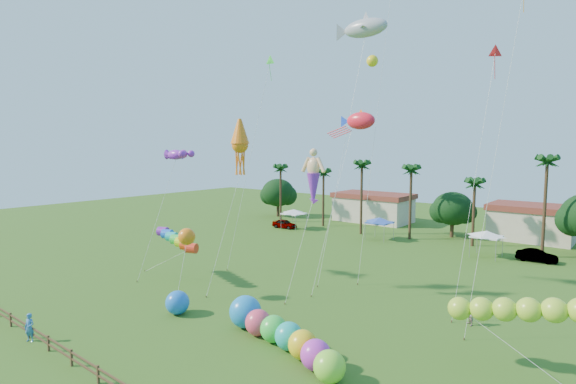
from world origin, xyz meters
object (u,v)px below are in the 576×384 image
Objects in this scene: car_a at (284,224)px; spectator_b at (470,314)px; caterpillar_inflatable at (279,333)px; blue_ball at (177,303)px; spectator_a at (29,328)px; car_b at (537,256)px.

car_a is 2.53× the size of spectator_b.
caterpillar_inflatable is 9.58m from blue_ball.
spectator_a is at bearing -129.01° from caterpillar_inflatable.
car_b is 34.89m from caterpillar_inflatable.
car_a is 43.81m from spectator_a.
blue_ball is (-9.57, -0.55, -0.05)m from caterpillar_inflatable.
caterpillar_inflatable is (13.07, 9.54, 0.02)m from spectator_a.
car_a is 40.36m from spectator_b.
spectator_a is (-21.33, -43.44, 0.25)m from car_b.
caterpillar_inflatable reaches higher than blue_ball.
car_a is 0.98× the size of car_b.
caterpillar_inflatable is at bearing -144.47° from car_a.
blue_ball reaches higher than spectator_b.
car_b is at bearing 37.38° from spectator_a.
spectator_a is 1.03× the size of blue_ball.
spectator_b is 21.23m from blue_ball.
car_b is 0.37× the size of caterpillar_inflatable.
blue_ball is at bearing -156.67° from car_a.
spectator_b is 0.14× the size of caterpillar_inflatable.
spectator_a reaches higher than car_a.
car_a is at bearing -160.96° from spectator_b.
car_b is 2.28× the size of blue_ball.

